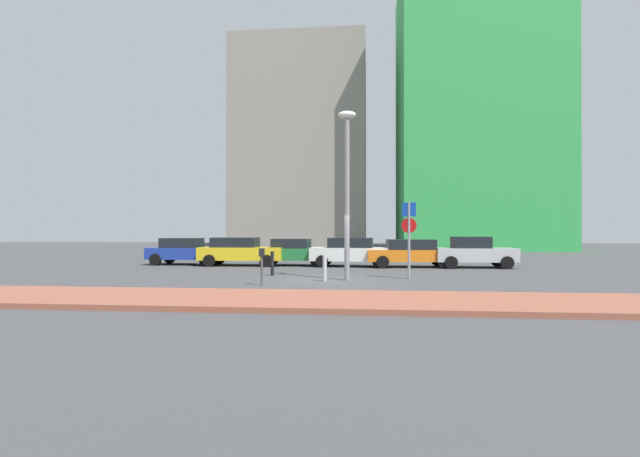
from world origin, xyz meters
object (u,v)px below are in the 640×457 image
(parked_car_blue, at_px, (186,251))
(parked_car_white, at_px, (351,251))
(traffic_bollard_near, at_px, (272,263))
(parked_car_orange, at_px, (411,253))
(parking_meter, at_px, (262,261))
(street_lamp, at_px, (347,180))
(parked_car_green, at_px, (293,252))
(traffic_bollard_mid, at_px, (325,268))
(parking_sign_post, at_px, (409,230))
(parked_car_yellow, at_px, (240,251))
(parked_car_silver, at_px, (474,252))

(parked_car_blue, relative_size, parked_car_white, 0.98)
(parked_car_white, bearing_deg, traffic_bollard_near, -119.72)
(parked_car_white, xyz_separation_m, parked_car_orange, (3.12, -0.19, -0.04))
(parking_meter, relative_size, street_lamp, 0.20)
(parked_car_green, xyz_separation_m, parked_car_white, (3.19, -0.37, 0.04))
(parking_meter, height_order, traffic_bollard_mid, parking_meter)
(parking_meter, distance_m, traffic_bollard_mid, 2.63)
(traffic_bollard_near, bearing_deg, parked_car_blue, 136.07)
(parked_car_green, bearing_deg, parking_meter, -87.49)
(parked_car_orange, relative_size, parking_sign_post, 1.53)
(parked_car_yellow, xyz_separation_m, parking_sign_post, (8.57, -6.40, 1.11))
(parked_car_silver, relative_size, traffic_bollard_near, 3.96)
(parked_car_blue, distance_m, parked_car_silver, 15.66)
(parked_car_orange, bearing_deg, traffic_bollard_near, -139.65)
(traffic_bollard_near, bearing_deg, traffic_bollard_mid, -40.48)
(street_lamp, height_order, traffic_bollard_near, street_lamp)
(parked_car_yellow, height_order, street_lamp, street_lamp)
(parked_car_green, bearing_deg, parked_car_orange, -5.12)
(parked_car_green, height_order, parked_car_silver, parked_car_silver)
(parked_car_blue, xyz_separation_m, parked_car_yellow, (3.27, -0.41, 0.03))
(parked_car_yellow, bearing_deg, parked_car_green, 6.77)
(parking_meter, bearing_deg, parked_car_orange, 56.85)
(traffic_bollard_near, bearing_deg, street_lamp, -26.68)
(parked_car_blue, xyz_separation_m, street_lamp, (9.42, -7.58, 3.09))
(parked_car_silver, bearing_deg, parking_sign_post, -121.78)
(parked_car_blue, height_order, parked_car_silver, parked_car_silver)
(parked_car_yellow, distance_m, parking_meter, 9.80)
(traffic_bollard_mid, bearing_deg, parked_car_yellow, 125.03)
(parked_car_white, relative_size, parked_car_orange, 0.94)
(parking_meter, bearing_deg, traffic_bollard_mid, 38.36)
(parking_sign_post, height_order, traffic_bollard_near, parking_sign_post)
(parked_car_green, bearing_deg, parked_car_yellow, -173.23)
(parked_car_white, distance_m, parked_car_silver, 6.32)
(traffic_bollard_near, bearing_deg, parked_car_green, 90.36)
(traffic_bollard_near, relative_size, traffic_bollard_mid, 1.06)
(parked_car_yellow, height_order, traffic_bollard_mid, parked_car_yellow)
(parked_car_yellow, xyz_separation_m, traffic_bollard_mid, (5.34, -7.61, -0.33))
(parked_car_yellow, xyz_separation_m, parked_car_orange, (9.18, -0.22, -0.04))
(parked_car_yellow, bearing_deg, street_lamp, -49.38)
(parking_sign_post, bearing_deg, parked_car_green, 130.16)
(parked_car_orange, bearing_deg, parked_car_yellow, 178.61)
(parked_car_blue, relative_size, traffic_bollard_mid, 4.44)
(traffic_bollard_near, bearing_deg, parked_car_yellow, 117.72)
(parking_sign_post, relative_size, traffic_bollard_mid, 3.15)
(street_lamp, relative_size, traffic_bollard_near, 6.34)
(parked_car_yellow, relative_size, parking_meter, 3.57)
(parked_car_yellow, xyz_separation_m, parked_car_white, (6.06, -0.03, -0.00))
(street_lamp, distance_m, traffic_bollard_mid, 3.50)
(traffic_bollard_mid, bearing_deg, parking_meter, -141.64)
(traffic_bollard_near, distance_m, traffic_bollard_mid, 3.19)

